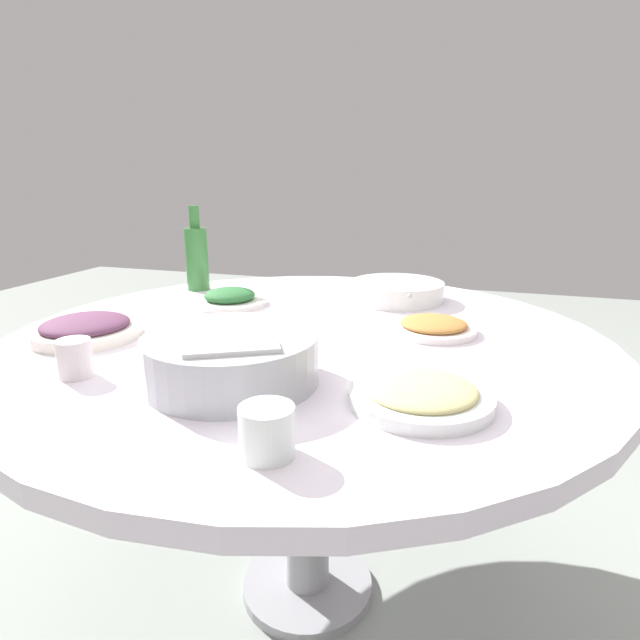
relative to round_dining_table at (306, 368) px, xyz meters
name	(u,v)px	position (x,y,z in m)	size (l,w,h in m)	color
ground	(307,588)	(0.00, 0.00, -0.64)	(8.00, 8.00, 0.00)	#919A92
round_dining_table	(306,368)	(0.00, 0.00, 0.00)	(1.38, 1.38, 0.73)	#99999E
rice_bowl	(231,357)	(0.32, -0.03, 0.13)	(0.31, 0.31, 0.10)	#B2B5BA
soup_bowl	(397,291)	(-0.38, 0.15, 0.11)	(0.28, 0.27, 0.06)	white
dish_greens	(230,298)	(-0.19, -0.29, 0.11)	(0.21, 0.21, 0.05)	white
dish_tofu_braise	(433,326)	(-0.09, 0.29, 0.10)	(0.20, 0.20, 0.04)	white
dish_eggplant	(86,328)	(0.18, -0.46, 0.11)	(0.24, 0.24, 0.05)	silver
dish_noodles	(421,394)	(0.31, 0.30, 0.11)	(0.23, 0.23, 0.04)	white
green_bottle	(197,256)	(-0.34, -0.48, 0.19)	(0.07, 0.07, 0.26)	#397D3A
tea_cup_near	(267,431)	(0.53, 0.13, 0.12)	(0.07, 0.07, 0.07)	white
tea_cup_far	(75,358)	(0.38, -0.31, 0.12)	(0.06, 0.06, 0.07)	silver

